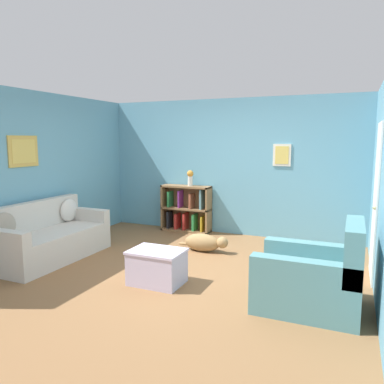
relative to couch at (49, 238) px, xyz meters
The scene contains 9 objects.
ground_plane 2.12m from the couch, 11.62° to the left, with size 14.00×14.00×0.00m, color brown.
wall_back 3.51m from the couch, 52.49° to the left, with size 5.60×0.13×2.60m.
wall_left 1.18m from the couch, 140.10° to the left, with size 0.13×5.00×2.60m.
couch is the anchor object (origin of this frame).
bookshelf 2.76m from the couch, 63.86° to the left, with size 1.01×0.30×0.92m.
recliner_chair 3.92m from the couch, ahead, with size 1.08×0.88×0.98m.
coffee_table 2.03m from the couch, ahead, with size 0.68×0.50×0.44m.
dog 2.44m from the couch, 32.17° to the left, with size 0.89×0.26×0.29m.
vase 2.88m from the couch, 61.95° to the left, with size 0.13×0.13×0.31m.
Camera 1 is at (2.19, -4.68, 1.83)m, focal length 35.00 mm.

